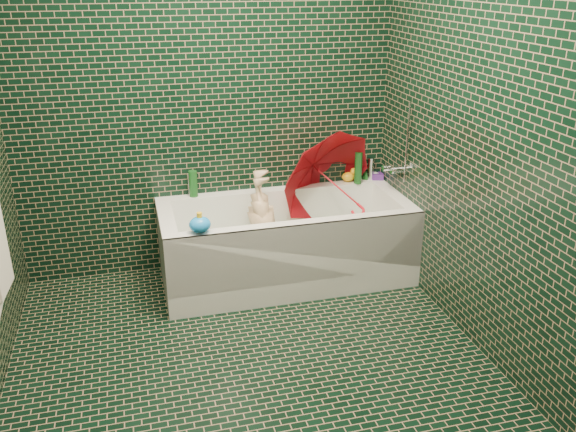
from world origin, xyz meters
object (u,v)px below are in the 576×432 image
object	(u,v)px
bathtub	(286,251)
child	(267,237)
umbrella	(337,187)
rubber_duck	(349,176)
bath_toy	(200,224)

from	to	relation	value
bathtub	child	size ratio (longest dim) A/B	1.87
umbrella	rubber_duck	world-z (taller)	umbrella
child	umbrella	bearing A→B (deg)	111.50
rubber_duck	bath_toy	size ratio (longest dim) A/B	0.80
child	bath_toy	bearing A→B (deg)	-38.88
child	bath_toy	distance (m)	0.67
bathtub	umbrella	size ratio (longest dim) A/B	2.35
rubber_duck	umbrella	bearing A→B (deg)	-111.53
bathtub	rubber_duck	world-z (taller)	rubber_duck
bath_toy	rubber_duck	bearing A→B (deg)	4.94
rubber_duck	bath_toy	xyz separation A→B (m)	(-1.20, -0.66, 0.01)
umbrella	rubber_duck	size ratio (longest dim) A/B	5.54
bathtub	rubber_duck	distance (m)	0.78
umbrella	rubber_duck	xyz separation A→B (m)	(0.18, 0.25, -0.02)
child	rubber_duck	xyz separation A→B (m)	(0.71, 0.31, 0.29)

